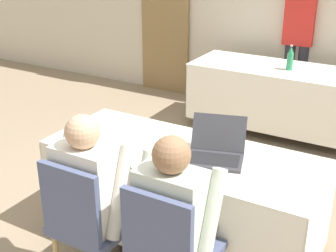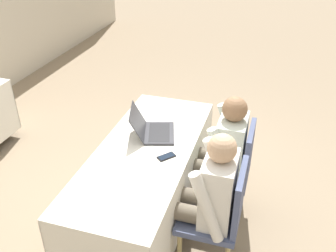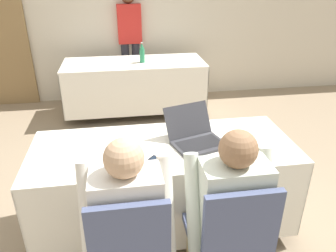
% 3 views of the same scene
% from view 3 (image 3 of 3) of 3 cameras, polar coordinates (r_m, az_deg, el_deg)
% --- Properties ---
extents(ground_plane, '(24.00, 24.00, 0.00)m').
position_cam_3_polar(ground_plane, '(2.75, -0.66, -16.90)').
color(ground_plane, gray).
extents(wall_back, '(12.00, 0.06, 2.70)m').
position_cam_3_polar(wall_back, '(5.02, -5.98, 19.92)').
color(wall_back, beige).
rests_on(wall_back, ground_plane).
extents(conference_table_near, '(1.86, 0.74, 0.74)m').
position_cam_3_polar(conference_table_near, '(2.41, -0.72, -7.17)').
color(conference_table_near, white).
rests_on(conference_table_near, ground_plane).
extents(conference_table_far, '(1.86, 0.74, 0.74)m').
position_cam_3_polar(conference_table_far, '(4.49, -5.85, 8.83)').
color(conference_table_far, white).
rests_on(conference_table_far, ground_plane).
extents(laptop, '(0.44, 0.45, 0.23)m').
position_cam_3_polar(laptop, '(2.34, 4.88, -1.94)').
color(laptop, '#333338').
rests_on(laptop, conference_table_near).
extents(cell_phone, '(0.15, 0.14, 0.01)m').
position_cam_3_polar(cell_phone, '(2.14, -1.44, -6.05)').
color(cell_phone, black).
rests_on(cell_phone, conference_table_near).
extents(paper_beside_laptop, '(0.27, 0.34, 0.00)m').
position_cam_3_polar(paper_beside_laptop, '(2.41, 16.28, -3.33)').
color(paper_beside_laptop, white).
rests_on(paper_beside_laptop, conference_table_near).
extents(water_bottle, '(0.07, 0.07, 0.26)m').
position_cam_3_polar(water_bottle, '(4.38, -4.53, 12.50)').
color(water_bottle, '#288456').
rests_on(water_bottle, conference_table_far).
extents(chair_near_left, '(0.44, 0.44, 0.90)m').
position_cam_3_polar(chair_near_left, '(1.91, -6.61, -20.58)').
color(chair_near_left, tan).
rests_on(chair_near_left, ground_plane).
extents(chair_near_right, '(0.44, 0.44, 0.90)m').
position_cam_3_polar(chair_near_right, '(1.99, 10.83, -18.53)').
color(chair_near_right, tan).
rests_on(chair_near_right, ground_plane).
extents(person_checkered_shirt, '(0.50, 0.52, 1.16)m').
position_cam_3_polar(person_checkered_shirt, '(1.87, -7.03, -14.93)').
color(person_checkered_shirt, '#665B4C').
rests_on(person_checkered_shirt, ground_plane).
extents(person_white_shirt, '(0.50, 0.52, 1.16)m').
position_cam_3_polar(person_white_shirt, '(1.96, 10.24, -13.12)').
color(person_white_shirt, '#665B4C').
rests_on(person_white_shirt, ground_plane).
extents(person_red_shirt, '(0.35, 0.21, 1.59)m').
position_cam_3_polar(person_red_shirt, '(5.06, -6.65, 14.91)').
color(person_red_shirt, '#33333D').
rests_on(person_red_shirt, ground_plane).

